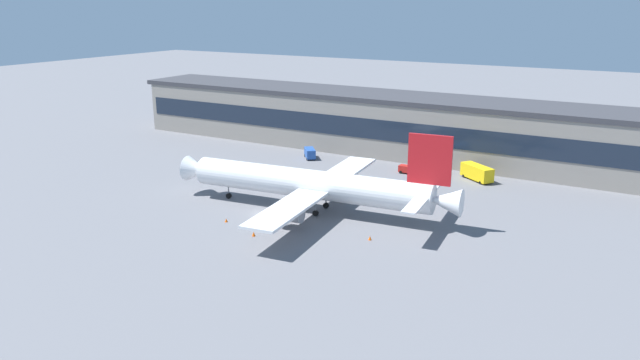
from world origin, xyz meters
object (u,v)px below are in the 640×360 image
object	(u,v)px
follow_me_car	(409,169)
traffic_cone_2	(370,238)
traffic_cone_0	(254,234)
traffic_cone_1	(226,220)
stair_truck	(424,174)
crew_van	(310,153)
fuel_truck	(477,172)
airliner	(314,184)

from	to	relation	value
follow_me_car	traffic_cone_2	world-z (taller)	follow_me_car
traffic_cone_0	traffic_cone_1	xyz separation A→B (m)	(-8.36, 3.12, -0.04)
follow_me_car	stair_truck	bearing A→B (deg)	-41.56
crew_van	traffic_cone_2	bearing A→B (deg)	-48.82
traffic_cone_0	traffic_cone_2	xyz separation A→B (m)	(17.84, 8.29, -0.01)
stair_truck	traffic_cone_2	world-z (taller)	stair_truck
crew_van	fuel_truck	bearing A→B (deg)	2.21
stair_truck	crew_van	bearing A→B (deg)	169.81
crew_van	stair_truck	bearing A→B (deg)	-10.19
traffic_cone_2	follow_me_car	bearing A→B (deg)	103.26
follow_me_car	traffic_cone_0	xyz separation A→B (m)	(-8.10, -49.60, -0.72)
traffic_cone_1	traffic_cone_2	bearing A→B (deg)	11.16
fuel_truck	traffic_cone_0	distance (m)	57.17
traffic_cone_2	fuel_truck	bearing A→B (deg)	82.88
traffic_cone_1	stair_truck	bearing A→B (deg)	62.03
fuel_truck	traffic_cone_1	world-z (taller)	fuel_truck
stair_truck	traffic_cone_1	distance (m)	47.05
airliner	traffic_cone_2	world-z (taller)	airliner
follow_me_car	traffic_cone_2	bearing A→B (deg)	-76.74
fuel_truck	traffic_cone_2	size ratio (longest dim) A/B	11.70
traffic_cone_1	follow_me_car	bearing A→B (deg)	70.50
fuel_truck	traffic_cone_1	xyz separation A→B (m)	(-31.68, -49.06, -1.55)
traffic_cone_2	crew_van	bearing A→B (deg)	131.18
airliner	stair_truck	distance (m)	30.79
fuel_truck	traffic_cone_2	bearing A→B (deg)	-97.12
crew_van	traffic_cone_1	bearing A→B (deg)	-77.21
fuel_truck	crew_van	bearing A→B (deg)	-177.79
airliner	fuel_truck	distance (m)	41.79
airliner	stair_truck	size ratio (longest dim) A/B	8.89
fuel_truck	traffic_cone_0	size ratio (longest dim) A/B	11.33
airliner	fuel_truck	xyz separation A→B (m)	(21.03, 35.95, -3.38)
fuel_truck	follow_me_car	xyz separation A→B (m)	(-15.21, -2.58, -0.79)
follow_me_car	traffic_cone_0	size ratio (longest dim) A/B	5.94
traffic_cone_0	traffic_cone_1	size ratio (longest dim) A/B	1.10
airliner	traffic_cone_1	bearing A→B (deg)	-129.07
fuel_truck	traffic_cone_0	world-z (taller)	fuel_truck
traffic_cone_0	stair_truck	bearing A→B (deg)	72.95
fuel_truck	follow_me_car	bearing A→B (deg)	-170.37
traffic_cone_0	follow_me_car	bearing A→B (deg)	80.72
follow_me_car	traffic_cone_2	size ratio (longest dim) A/B	6.14
fuel_truck	crew_van	world-z (taller)	fuel_truck
stair_truck	traffic_cone_2	bearing A→B (deg)	-83.50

